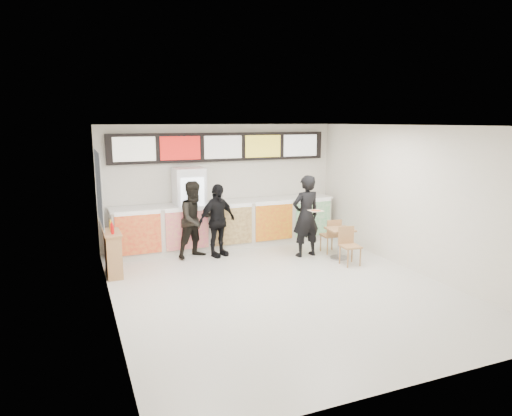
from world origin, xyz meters
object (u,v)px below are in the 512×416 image
customer_main (306,216)px  customer_mid (217,220)px  customer_left (195,220)px  drinks_fridge (190,210)px  service_counter (227,224)px  condiment_ledge (113,253)px  cafe_table (340,238)px

customer_main → customer_mid: bearing=-26.3°
customer_left → drinks_fridge: bearing=68.7°
service_counter → condiment_ledge: size_ratio=5.16×
service_counter → cafe_table: size_ratio=3.86×
drinks_fridge → cafe_table: (2.98, -1.90, -0.52)m
service_counter → cafe_table: service_counter is taller
service_counter → condiment_ledge: bearing=-157.9°
customer_main → cafe_table: (0.63, -0.46, -0.46)m
customer_left → customer_mid: size_ratio=1.04×
customer_main → customer_left: customer_main is taller
condiment_ledge → customer_left: bearing=17.7°
drinks_fridge → customer_main: (2.35, -1.44, -0.06)m
customer_left → customer_mid: 0.50m
service_counter → customer_main: customer_main is taller
customer_left → customer_mid: bearing=-32.3°
drinks_fridge → customer_left: size_ratio=1.14×
service_counter → drinks_fridge: size_ratio=2.78×
customer_main → cafe_table: bearing=139.3°
customer_mid → drinks_fridge: bearing=103.5°
customer_main → customer_left: bearing=-24.6°
service_counter → condiment_ledge: (-2.82, -1.15, -0.11)m
drinks_fridge → customer_mid: 0.84m
customer_main → cafe_table: 0.91m
customer_left → cafe_table: size_ratio=1.22×
customer_main → condiment_ledge: customer_main is taller
customer_main → condiment_ledge: size_ratio=1.75×
drinks_fridge → service_counter: bearing=-1.0°
customer_mid → condiment_ledge: 2.43m
cafe_table → condiment_ledge: (-4.86, 0.74, -0.02)m
customer_main → cafe_table: size_ratio=1.31×
customer_mid → service_counter: bearing=33.9°
drinks_fridge → condiment_ledge: drinks_fridge is taller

